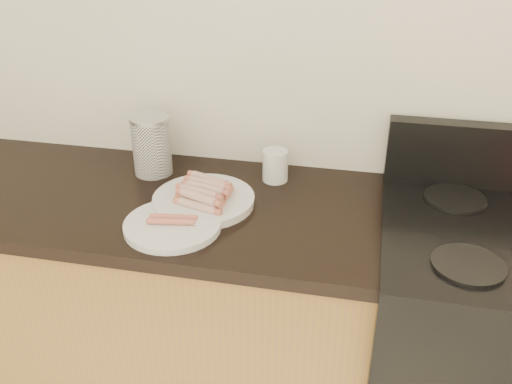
% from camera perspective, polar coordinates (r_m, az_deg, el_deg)
% --- Properties ---
extents(wall_back, '(4.00, 0.04, 2.60)m').
position_cam_1_polar(wall_back, '(1.81, 0.86, 14.47)').
color(wall_back, silver).
rests_on(wall_back, ground).
extents(cabinet_base, '(2.20, 0.59, 0.86)m').
position_cam_1_polar(cabinet_base, '(2.19, -19.62, -10.23)').
color(cabinet_base, brown).
rests_on(cabinet_base, floor).
extents(counter_slab, '(2.20, 0.62, 0.04)m').
position_cam_1_polar(counter_slab, '(1.95, -21.76, 0.18)').
color(counter_slab, black).
rests_on(counter_slab, cabinet_base).
extents(stove, '(0.76, 0.65, 0.91)m').
position_cam_1_polar(stove, '(1.95, 22.63, -15.45)').
color(stove, black).
rests_on(stove, floor).
extents(burner_near_left, '(0.18, 0.18, 0.01)m').
position_cam_1_polar(burner_near_left, '(1.50, 20.46, -6.84)').
color(burner_near_left, black).
rests_on(burner_near_left, stove).
extents(burner_far_left, '(0.18, 0.18, 0.01)m').
position_cam_1_polar(burner_far_left, '(1.79, 19.29, -0.61)').
color(burner_far_left, black).
rests_on(burner_far_left, stove).
extents(main_plate, '(0.38, 0.38, 0.02)m').
position_cam_1_polar(main_plate, '(1.69, -5.24, -0.93)').
color(main_plate, white).
rests_on(main_plate, counter_slab).
extents(side_plate, '(0.31, 0.31, 0.02)m').
position_cam_1_polar(side_plate, '(1.59, -8.33, -3.29)').
color(side_plate, silver).
rests_on(side_plate, counter_slab).
extents(hotdog_pile, '(0.12, 0.20, 0.05)m').
position_cam_1_polar(hotdog_pile, '(1.68, -5.29, 0.04)').
color(hotdog_pile, brown).
rests_on(hotdog_pile, main_plate).
extents(plain_sausages, '(0.12, 0.06, 0.02)m').
position_cam_1_polar(plain_sausages, '(1.58, -8.38, -2.72)').
color(plain_sausages, '#B1603E').
rests_on(plain_sausages, side_plate).
extents(canister, '(0.13, 0.13, 0.20)m').
position_cam_1_polar(canister, '(1.86, -10.40, 4.63)').
color(canister, silver).
rests_on(canister, counter_slab).
extents(mug, '(0.09, 0.09, 0.10)m').
position_cam_1_polar(mug, '(1.81, 1.94, 2.66)').
color(mug, silver).
rests_on(mug, counter_slab).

